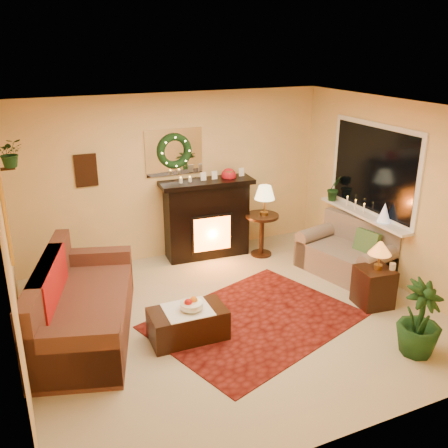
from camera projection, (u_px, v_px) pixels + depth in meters
name	position (u px, v px, depth m)	size (l,w,h in m)	color
floor	(235.00, 317.00, 6.38)	(5.00, 5.00, 0.00)	beige
ceiling	(237.00, 110.00, 5.48)	(5.00, 5.00, 0.00)	white
wall_back	(175.00, 177.00, 7.85)	(5.00, 5.00, 0.00)	#EFD88C
wall_front	(357.00, 309.00, 4.00)	(5.00, 5.00, 0.00)	#EFD88C
wall_left	(10.00, 257.00, 4.96)	(4.50, 4.50, 0.00)	#EFD88C
wall_right	(399.00, 196.00, 6.89)	(4.50, 4.50, 0.00)	#EFD88C
area_rug	(255.00, 321.00, 6.28)	(2.43, 1.82, 0.01)	#57130F
sofa	(85.00, 302.00, 5.87)	(0.97, 2.21, 0.95)	brown
red_throw	(79.00, 294.00, 5.99)	(0.76, 1.23, 0.02)	#E7451C
fireplace	(207.00, 223.00, 8.03)	(1.31, 0.42, 1.20)	black
poinsettia	(229.00, 176.00, 7.92)	(0.24, 0.24, 0.24)	#B2131B
mantel_candle_a	(181.00, 184.00, 7.63)	(0.06, 0.06, 0.18)	#F8F4CE
mantel_candle_b	(190.00, 183.00, 7.68)	(0.06, 0.06, 0.17)	white
mantel_mirror	(174.00, 152.00, 7.69)	(0.92, 0.02, 0.72)	white
wreath	(175.00, 151.00, 7.65)	(0.55, 0.55, 0.11)	#194719
wall_art	(86.00, 170.00, 7.23)	(0.32, 0.03, 0.48)	#381E11
gold_mirror	(4.00, 205.00, 5.07)	(0.03, 0.84, 1.00)	gold
hanging_plant	(12.00, 167.00, 5.69)	(0.33, 0.28, 0.36)	#194719
loveseat	(347.00, 248.00, 7.41)	(0.81, 1.39, 0.81)	gray
window_frame	(374.00, 170.00, 7.27)	(0.03, 1.86, 1.36)	white
window_glass	(373.00, 170.00, 7.26)	(0.02, 1.70, 1.22)	black
window_sill	(363.00, 215.00, 7.46)	(0.22, 1.86, 0.04)	white
mini_tree	(384.00, 212.00, 7.04)	(0.18, 0.18, 0.27)	white
sill_plant	(334.00, 189.00, 7.99)	(0.29, 0.23, 0.52)	#1C6524
side_table_round	(262.00, 236.00, 8.11)	(0.54, 0.54, 0.70)	#503418
lamp_cream	(264.00, 204.00, 7.92)	(0.32, 0.32, 0.49)	#F8E79B
end_table_square	(374.00, 286.00, 6.58)	(0.43, 0.43, 0.53)	black
lamp_tiffany	(380.00, 253.00, 6.42)	(0.30, 0.30, 0.43)	orange
coffee_table	(188.00, 322.00, 5.86)	(0.89, 0.49, 0.38)	black
fruit_bowl	(191.00, 305.00, 5.77)	(0.27, 0.27, 0.06)	silver
floor_palm	(420.00, 318.00, 5.49)	(1.46, 1.46, 2.60)	black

